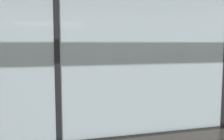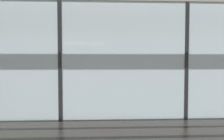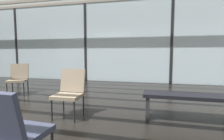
% 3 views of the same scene
% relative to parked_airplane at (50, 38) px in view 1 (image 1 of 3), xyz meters
% --- Properties ---
extents(glass_curtain_wall, '(14.00, 0.08, 3.27)m').
position_rel_parked_airplane_xyz_m(glass_curtain_wall, '(0.03, -4.61, -0.34)').
color(glass_curtain_wall, silver).
rests_on(glass_curtain_wall, ground).
extents(window_mullion_1, '(0.10, 0.12, 3.27)m').
position_rel_parked_airplane_xyz_m(window_mullion_1, '(0.03, -4.61, -0.34)').
color(window_mullion_1, black).
rests_on(window_mullion_1, ground).
extents(window_mullion_2, '(0.10, 0.12, 3.27)m').
position_rel_parked_airplane_xyz_m(window_mullion_2, '(3.53, -4.61, -0.34)').
color(window_mullion_2, black).
rests_on(window_mullion_2, ground).
extents(parked_airplane, '(12.03, 3.95, 3.95)m').
position_rel_parked_airplane_xyz_m(parked_airplane, '(0.00, 0.00, 0.00)').
color(parked_airplane, silver).
rests_on(parked_airplane, ground).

